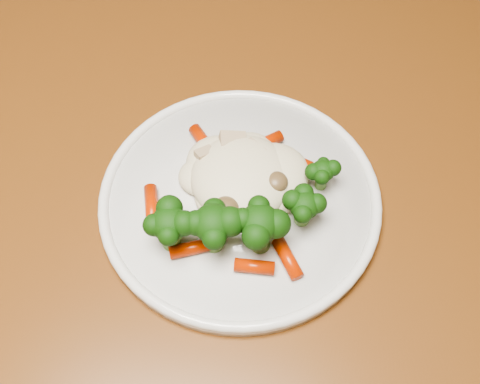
{
  "coord_description": "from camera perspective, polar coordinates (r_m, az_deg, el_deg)",
  "views": [
    {
      "loc": [
        -0.12,
        -0.31,
        1.23
      ],
      "look_at": [
        -0.15,
        -0.01,
        0.77
      ],
      "focal_mm": 45.0,
      "sensor_mm": 36.0,
      "label": 1
    }
  ],
  "objects": [
    {
      "name": "meal",
      "position": [
        0.53,
        -0.07,
        -0.52
      ],
      "size": [
        0.18,
        0.16,
        0.05
      ],
      "color": "beige",
      "rests_on": "plate"
    },
    {
      "name": "dining_table",
      "position": [
        0.62,
        0.47,
        -12.16
      ],
      "size": [
        1.21,
        0.82,
        0.75
      ],
      "rotation": [
        0.0,
        0.0,
        -0.01
      ],
      "color": "brown",
      "rests_on": "ground"
    },
    {
      "name": "plate",
      "position": [
        0.56,
        0.0,
        -0.79
      ],
      "size": [
        0.26,
        0.26,
        0.01
      ],
      "primitive_type": "cylinder",
      "color": "silver",
      "rests_on": "dining_table"
    }
  ]
}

